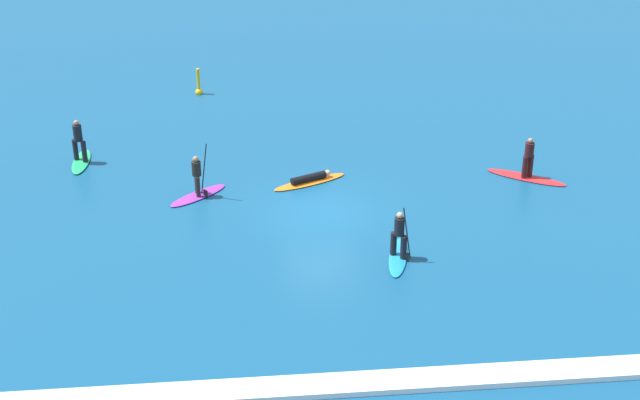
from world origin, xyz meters
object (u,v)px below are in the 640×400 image
object	(u,v)px
surfer_on_orange_board	(310,180)
surfer_on_purple_board	(198,185)
surfer_on_green_board	(80,151)
marker_buoy	(199,88)
surfer_on_red_board	(527,167)
surfer_on_blue_board	(399,246)

from	to	relation	value
surfer_on_orange_board	surfer_on_purple_board	xyz separation A→B (m)	(-4.36, -0.78, 0.34)
surfer_on_green_board	marker_buoy	xyz separation A→B (m)	(4.67, 7.64, -0.22)
surfer_on_purple_board	surfer_on_orange_board	bearing A→B (deg)	-30.21
surfer_on_purple_board	surfer_on_green_board	distance (m)	6.03
surfer_on_green_board	surfer_on_red_board	bearing A→B (deg)	-98.11
surfer_on_purple_board	surfer_on_blue_board	world-z (taller)	surfer_on_purple_board
surfer_on_purple_board	marker_buoy	distance (m)	11.19
surfer_on_purple_board	surfer_on_green_board	xyz separation A→B (m)	(-4.88, 3.55, 0.05)
marker_buoy	surfer_on_orange_board	bearing A→B (deg)	-66.26
surfer_on_purple_board	marker_buoy	xyz separation A→B (m)	(-0.21, 11.19, -0.16)
surfer_on_orange_board	marker_buoy	distance (m)	11.37
surfer_on_orange_board	surfer_on_purple_board	distance (m)	4.45
surfer_on_red_board	marker_buoy	xyz separation A→B (m)	(-13.21, 10.81, -0.17)
surfer_on_orange_board	surfer_on_blue_board	xyz separation A→B (m)	(2.48, -6.10, 0.37)
surfer_on_orange_board	surfer_on_purple_board	world-z (taller)	surfer_on_purple_board
surfer_on_red_board	marker_buoy	distance (m)	17.06
surfer_on_orange_board	surfer_on_blue_board	size ratio (longest dim) A/B	1.16
surfer_on_red_board	surfer_on_green_board	distance (m)	18.15
surfer_on_green_board	surfer_on_blue_board	xyz separation A→B (m)	(11.72, -8.86, -0.02)
surfer_on_orange_board	surfer_on_blue_board	bearing A→B (deg)	-91.63
surfer_on_blue_board	marker_buoy	world-z (taller)	surfer_on_blue_board
surfer_on_red_board	surfer_on_orange_board	size ratio (longest dim) A/B	0.99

